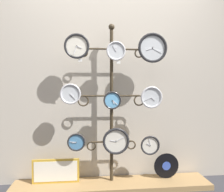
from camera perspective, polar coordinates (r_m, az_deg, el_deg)
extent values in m
cube|color=#BCB2A3|center=(2.62, -0.48, 8.35)|extent=(4.40, 0.04, 2.80)
cube|color=#9E7A4C|center=(2.64, 0.02, -22.25)|extent=(2.20, 0.36, 0.06)
cylinder|color=#382D1E|center=(2.70, -0.12, -22.10)|extent=(0.35, 0.35, 0.02)
cylinder|color=#382D1E|center=(2.46, -0.12, -3.18)|extent=(0.04, 0.04, 1.74)
sphere|color=#382D1E|center=(2.54, -0.12, 17.59)|extent=(0.07, 0.07, 0.07)
cylinder|color=#382D1E|center=(2.47, -3.79, 12.20)|extent=(0.31, 0.02, 0.02)
torus|color=#382D1E|center=(2.47, -7.47, 11.19)|extent=(0.10, 0.02, 0.10)
cylinder|color=#382D1E|center=(2.50, 3.50, 12.08)|extent=(0.31, 0.02, 0.02)
torus|color=#382D1E|center=(2.53, 7.04, 10.99)|extent=(0.10, 0.02, 0.10)
cylinder|color=#382D1E|center=(2.44, -3.81, 0.04)|extent=(0.32, 0.02, 0.02)
torus|color=#382D1E|center=(2.44, -7.51, -1.26)|extent=(0.13, 0.02, 0.13)
cylinder|color=#382D1E|center=(2.47, 3.52, 0.07)|extent=(0.32, 0.02, 0.02)
torus|color=#382D1E|center=(2.51, 7.08, -1.16)|extent=(0.13, 0.02, 0.13)
cylinder|color=#382D1E|center=(2.52, -2.76, -11.89)|extent=(0.23, 0.02, 0.02)
torus|color=#382D1E|center=(2.53, -5.42, -12.89)|extent=(0.10, 0.02, 0.10)
cylinder|color=#382D1E|center=(2.54, 2.50, -11.75)|extent=(0.23, 0.02, 0.02)
torus|color=#382D1E|center=(2.57, 5.08, -12.61)|extent=(0.10, 0.02, 0.10)
cylinder|color=silver|center=(2.39, -9.18, 12.69)|extent=(0.24, 0.02, 0.24)
torus|color=#262628|center=(2.38, -9.21, 12.75)|extent=(0.27, 0.02, 0.27)
cylinder|color=#262628|center=(2.38, -9.21, 12.75)|extent=(0.01, 0.01, 0.01)
cube|color=silver|center=(2.38, -8.53, 12.52)|extent=(0.06, 0.00, 0.03)
cube|color=silver|center=(2.37, -9.61, 11.70)|extent=(0.04, 0.00, 0.09)
cylinder|color=silver|center=(2.41, 1.02, 11.65)|extent=(0.19, 0.02, 0.19)
torus|color=silver|center=(2.40, 1.06, 11.71)|extent=(0.21, 0.02, 0.21)
cylinder|color=silver|center=(2.40, 1.06, 11.71)|extent=(0.01, 0.01, 0.01)
cube|color=silver|center=(2.40, 1.15, 12.24)|extent=(0.02, 0.00, 0.05)
cube|color=silver|center=(2.40, 0.63, 12.49)|extent=(0.04, 0.00, 0.07)
cylinder|color=silver|center=(2.48, 10.49, 12.21)|extent=(0.30, 0.02, 0.30)
torus|color=#262628|center=(2.47, 10.60, 12.27)|extent=(0.33, 0.03, 0.33)
cylinder|color=#262628|center=(2.47, 10.59, 12.26)|extent=(0.02, 0.01, 0.02)
cube|color=silver|center=(2.46, 9.82, 12.04)|extent=(0.07, 0.00, 0.03)
cube|color=silver|center=(2.48, 11.77, 11.61)|extent=(0.11, 0.00, 0.06)
cylinder|color=silver|center=(2.35, -10.79, 0.53)|extent=(0.20, 0.02, 0.20)
torus|color=silver|center=(2.34, -10.82, 0.52)|extent=(0.22, 0.02, 0.22)
cylinder|color=silver|center=(2.34, -10.82, 0.52)|extent=(0.01, 0.01, 0.01)
cube|color=silver|center=(2.34, -10.37, 0.15)|extent=(0.04, 0.00, 0.04)
cube|color=silver|center=(2.34, -10.16, -0.17)|extent=(0.06, 0.00, 0.06)
cylinder|color=#60A8DB|center=(2.38, 0.17, -1.14)|extent=(0.18, 0.02, 0.18)
torus|color=#262628|center=(2.37, 0.21, -1.16)|extent=(0.20, 0.02, 0.20)
cylinder|color=#262628|center=(2.37, 0.21, -1.16)|extent=(0.01, 0.01, 0.01)
cube|color=silver|center=(2.37, 0.40, -1.64)|extent=(0.02, 0.00, 0.04)
cube|color=silver|center=(2.37, 0.84, -1.72)|extent=(0.06, 0.00, 0.05)
cylinder|color=silver|center=(2.44, 10.21, -0.33)|extent=(0.22, 0.02, 0.22)
torus|color=silver|center=(2.43, 10.32, -0.35)|extent=(0.24, 0.02, 0.24)
cylinder|color=silver|center=(2.43, 10.31, -0.35)|extent=(0.01, 0.01, 0.01)
cube|color=silver|center=(2.43, 10.75, -0.77)|extent=(0.04, 0.00, 0.04)
cube|color=silver|center=(2.41, 9.42, -0.76)|extent=(0.08, 0.00, 0.04)
cylinder|color=#4C84B2|center=(2.42, -9.30, -11.77)|extent=(0.18, 0.02, 0.18)
torus|color=#262628|center=(2.41, -9.32, -11.85)|extent=(0.19, 0.02, 0.19)
cylinder|color=#262628|center=(2.41, -9.32, -11.86)|extent=(0.01, 0.01, 0.01)
cube|color=silver|center=(2.41, -9.83, -11.90)|extent=(0.04, 0.00, 0.01)
cube|color=silver|center=(2.41, -10.15, -11.77)|extent=(0.07, 0.00, 0.02)
cylinder|color=silver|center=(2.44, 1.03, -11.65)|extent=(0.27, 0.02, 0.27)
torus|color=#262628|center=(2.42, 1.08, -11.75)|extent=(0.29, 0.03, 0.29)
cylinder|color=#262628|center=(2.42, 1.08, -11.74)|extent=(0.02, 0.01, 0.02)
cube|color=silver|center=(2.42, 0.32, -11.65)|extent=(0.06, 0.00, 0.02)
cube|color=silver|center=(2.42, 2.18, -11.15)|extent=(0.09, 0.00, 0.06)
cylinder|color=silver|center=(2.54, 9.87, -12.51)|extent=(0.20, 0.02, 0.20)
torus|color=#262628|center=(2.52, 9.97, -12.60)|extent=(0.22, 0.02, 0.22)
cylinder|color=#262628|center=(2.52, 9.97, -12.60)|extent=(0.01, 0.01, 0.01)
cube|color=silver|center=(2.51, 9.51, -12.39)|extent=(0.05, 0.00, 0.03)
cube|color=silver|center=(2.51, 9.86, -11.78)|extent=(0.02, 0.00, 0.08)
cylinder|color=black|center=(2.75, 14.01, -17.28)|extent=(0.29, 0.01, 0.29)
cylinder|color=#334FB2|center=(2.74, 14.04, -17.30)|extent=(0.10, 0.00, 0.10)
cube|color=gold|center=(2.64, -14.46, -18.45)|extent=(0.51, 0.02, 0.27)
cube|color=white|center=(2.63, -14.50, -18.54)|extent=(0.47, 0.00, 0.22)
cube|color=white|center=(2.36, -8.28, 9.22)|extent=(0.04, 0.00, 0.03)
cube|color=white|center=(2.39, 1.73, 8.80)|extent=(0.04, 0.00, 0.03)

